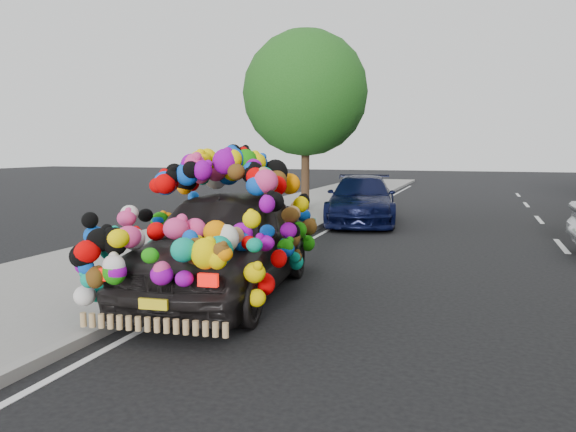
# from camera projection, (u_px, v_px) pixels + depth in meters

# --- Properties ---
(ground) EXTENTS (100.00, 100.00, 0.00)m
(ground) POSITION_uv_depth(u_px,v_px,m) (359.00, 284.00, 9.04)
(ground) COLOR black
(ground) RESTS_ON ground
(sidewalk) EXTENTS (4.00, 60.00, 0.12)m
(sidewalk) POSITION_uv_depth(u_px,v_px,m) (130.00, 263.00, 10.40)
(sidewalk) COLOR gray
(sidewalk) RESTS_ON ground
(kerb) EXTENTS (0.15, 60.00, 0.13)m
(kerb) POSITION_uv_depth(u_px,v_px,m) (226.00, 270.00, 9.78)
(kerb) COLOR gray
(kerb) RESTS_ON ground
(tree_near_sidewalk) EXTENTS (4.20, 4.20, 6.13)m
(tree_near_sidewalk) POSITION_uv_depth(u_px,v_px,m) (306.00, 93.00, 18.71)
(tree_near_sidewalk) COLOR #332114
(tree_near_sidewalk) RESTS_ON ground
(plush_art_car) EXTENTS (2.72, 5.06, 2.24)m
(plush_art_car) POSITION_uv_depth(u_px,v_px,m) (224.00, 218.00, 8.34)
(plush_art_car) COLOR black
(plush_art_car) RESTS_ON ground
(navy_sedan) EXTENTS (2.68, 5.01, 1.38)m
(navy_sedan) POSITION_uv_depth(u_px,v_px,m) (362.00, 200.00, 16.54)
(navy_sedan) COLOR black
(navy_sedan) RESTS_ON ground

